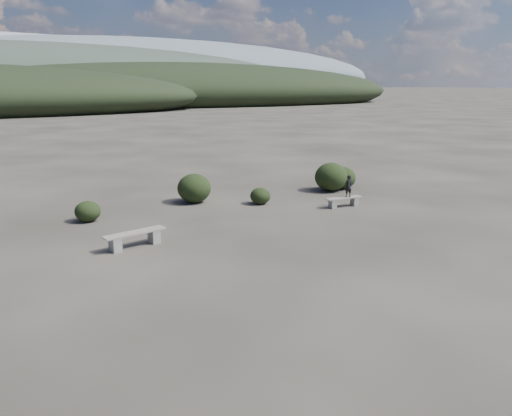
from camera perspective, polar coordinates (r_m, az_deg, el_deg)
ground at (r=13.97m, az=8.99°, el=-7.19°), size 1200.00×1200.00×0.00m
bench_left at (r=16.17m, az=-13.65°, el=-3.33°), size 2.06×0.87×0.50m
bench_right at (r=21.18m, az=9.99°, el=0.79°), size 1.66×0.42×0.41m
seated_person at (r=21.16m, az=10.50°, el=2.48°), size 0.35×0.23×0.92m
shrub_a at (r=19.65m, az=-18.68°, el=-0.36°), size 0.95×0.95×0.78m
shrub_b at (r=21.75m, az=-7.08°, el=2.26°), size 1.46×1.46×1.25m
shrub_c at (r=21.36m, az=0.49°, el=1.39°), size 0.88×0.88×0.70m
shrub_d at (r=24.20m, az=8.57°, el=3.53°), size 1.56×1.56×1.36m
shrub_e at (r=24.85m, az=9.85°, el=3.43°), size 1.30×1.30×1.08m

